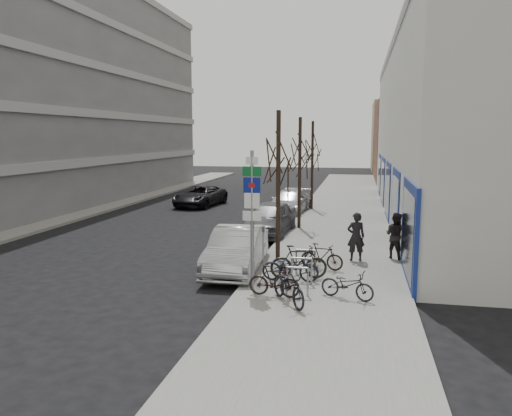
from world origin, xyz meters
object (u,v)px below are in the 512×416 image
at_px(bike_far_curb, 347,282).
at_px(pedestrian_near, 356,237).
at_px(bike_mid_inner, 299,262).
at_px(parked_car_front, 236,250).
at_px(tree_near, 278,150).
at_px(meter_front, 263,241).
at_px(bike_near_left, 289,283).
at_px(bike_rack, 302,268).
at_px(tree_far, 313,144).
at_px(pedestrian_far, 396,235).
at_px(parked_car_back, 289,202).
at_px(bike_mid_curb, 290,264).
at_px(parked_car_mid, 270,218).
at_px(tree_mid, 300,147).
at_px(bike_far_inner, 322,256).
at_px(meter_mid, 286,217).
at_px(lane_car, 200,196).
at_px(meter_back, 300,201).
at_px(highway_sign_pole, 252,210).
at_px(bike_near_right, 274,281).

xyz_separation_m(bike_far_curb, pedestrian_near, (0.18, 4.38, 0.42)).
distance_m(bike_mid_inner, parked_car_front, 2.42).
relative_size(tree_near, meter_front, 4.33).
xyz_separation_m(bike_mid_inner, parked_car_front, (-2.24, 0.92, 0.05)).
height_order(meter_front, pedestrian_near, pedestrian_near).
distance_m(meter_front, bike_near_left, 4.48).
xyz_separation_m(bike_rack, tree_far, (-1.20, 15.90, 3.44)).
bearing_deg(bike_near_left, pedestrian_far, 27.77).
bearing_deg(parked_car_back, bike_mid_curb, -75.84).
bearing_deg(parked_car_mid, tree_mid, 53.22).
xyz_separation_m(meter_front, parked_car_back, (-0.75, 12.17, -0.22)).
bearing_deg(bike_far_inner, meter_mid, 31.65).
bearing_deg(parked_car_front, bike_mid_inner, -25.34).
bearing_deg(bike_near_left, pedestrian_near, 37.76).
xyz_separation_m(lane_car, pedestrian_near, (10.24, -13.47, 0.36)).
height_order(tree_mid, bike_mid_inner, tree_mid).
bearing_deg(meter_mid, bike_mid_inner, -78.51).
xyz_separation_m(meter_back, bike_mid_inner, (1.49, -12.83, -0.22)).
xyz_separation_m(tree_near, pedestrian_near, (2.78, 0.37, -3.07)).
bearing_deg(tree_near, meter_back, 92.45).
bearing_deg(tree_near, highway_sign_pole, -93.26).
relative_size(tree_near, bike_mid_inner, 3.04).
bearing_deg(tree_mid, bike_mid_curb, -84.86).
bearing_deg(bike_mid_inner, parked_car_front, 56.18).
distance_m(bike_near_right, parked_car_mid, 9.47).
xyz_separation_m(bike_mid_inner, bike_far_inner, (0.63, 1.25, -0.10)).
bearing_deg(meter_front, highway_sign_pole, -85.25).
distance_m(bike_far_curb, parked_car_back, 16.13).
xyz_separation_m(parked_car_mid, pedestrian_far, (5.40, -4.03, 0.22)).
xyz_separation_m(highway_sign_pole, parked_car_back, (-1.00, 15.18, -1.76)).
distance_m(meter_mid, bike_mid_inner, 7.49).
relative_size(highway_sign_pole, lane_car, 0.87).
height_order(highway_sign_pole, pedestrian_far, highway_sign_pole).
distance_m(tree_mid, bike_far_inner, 8.52).
relative_size(bike_far_inner, parked_car_mid, 0.32).
bearing_deg(bike_rack, tree_near, 112.48).
bearing_deg(meter_back, tree_far, 79.80).
distance_m(highway_sign_pole, tree_far, 16.59).
height_order(meter_front, parked_car_back, meter_front).
bearing_deg(bike_near_left, meter_front, 76.18).
distance_m(bike_mid_inner, pedestrian_far, 4.63).
xyz_separation_m(meter_mid, pedestrian_far, (4.65, -3.96, 0.09)).
relative_size(tree_far, pedestrian_near, 3.12).
xyz_separation_m(tree_mid, bike_mid_curb, (0.83, -9.17, -3.42)).
relative_size(meter_back, bike_near_left, 0.69).
relative_size(parked_car_mid, lane_car, 0.96).
relative_size(bike_far_curb, parked_car_front, 0.33).
bearing_deg(meter_back, bike_near_left, -84.32).
height_order(tree_mid, pedestrian_near, tree_mid).
bearing_deg(lane_car, bike_rack, -55.29).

